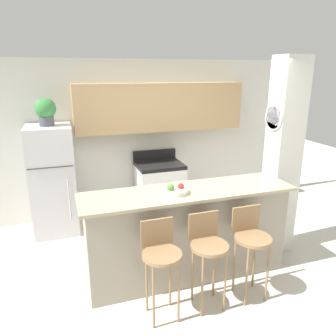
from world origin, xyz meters
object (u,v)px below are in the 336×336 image
Objects in this scene: bar_stool_left at (161,255)px; bar_stool_right at (251,239)px; potted_plant_on_fridge at (46,111)px; fruit_bowl at (175,190)px; stove_range at (160,189)px; refrigerator at (53,180)px; bar_stool_mid at (208,246)px.

bar_stool_right is (0.99, 0.00, 0.00)m from bar_stool_left.
bar_stool_left is 2.56× the size of potted_plant_on_fridge.
stove_range is at bearing 78.50° from fruit_bowl.
refrigerator is 2.69m from bar_stool_mid.
fruit_bowl is at bearing -53.50° from potted_plant_on_fridge.
potted_plant_on_fridge is (-1.97, 2.25, 1.16)m from bar_stool_right.
bar_stool_left and bar_stool_mid have the same top height.
bar_stool_left is (0.98, -2.25, -0.14)m from refrigerator.
refrigerator is 5.85× the size of fruit_bowl.
refrigerator is 2.99m from bar_stool_right.
refrigerator is at bearing -178.45° from stove_range.
fruit_bowl is at bearing 109.22° from bar_stool_mid.
bar_stool_left is 3.59× the size of fruit_bowl.
refrigerator is 1.70m from stove_range.
stove_range is at bearing 73.30° from bar_stool_left.
refrigerator reaches higher than bar_stool_right.
stove_range is 2.16m from potted_plant_on_fridge.
stove_range is 1.95m from fruit_bowl.
fruit_bowl reaches higher than bar_stool_right.
bar_stool_mid is 2.56× the size of potted_plant_on_fridge.
bar_stool_right is at bearing -82.52° from stove_range.
potted_plant_on_fridge is 1.40× the size of fruit_bowl.
potted_plant_on_fridge is at bearing -178.46° from stove_range.
fruit_bowl is (-0.17, 0.50, 0.45)m from bar_stool_mid.
bar_stool_mid is at bearing -56.83° from potted_plant_on_fridge.
fruit_bowl is at bearing -53.50° from refrigerator.
refrigerator is 4.18× the size of potted_plant_on_fridge.
refrigerator is at bearing -65.00° from potted_plant_on_fridge.
refrigerator is 1.51× the size of stove_range.
stove_range reaches higher than bar_stool_mid.
bar_stool_mid is (1.47, -2.25, -0.14)m from refrigerator.
refrigerator is 1.02m from potted_plant_on_fridge.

